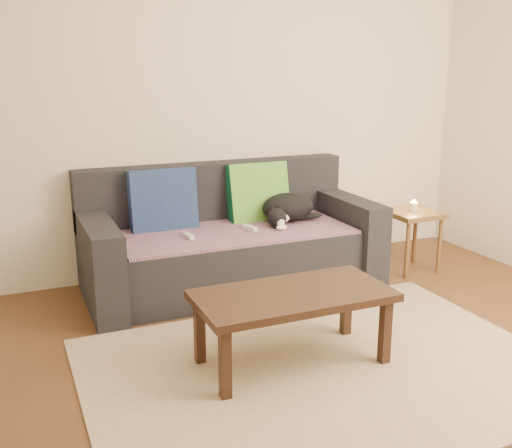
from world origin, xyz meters
name	(u,v)px	position (x,y,z in m)	size (l,w,h in m)	color
ground	(339,383)	(0.00, 0.00, 0.00)	(4.50, 4.50, 0.00)	brown
back_wall	(208,104)	(0.00, 2.00, 1.30)	(4.50, 0.04, 2.60)	beige
sofa	(230,244)	(0.00, 1.57, 0.31)	(2.10, 0.94, 0.87)	#232328
throw_blanket	(234,232)	(0.00, 1.48, 0.43)	(1.66, 0.74, 0.02)	#402547
cushion_navy	(163,203)	(-0.44, 1.74, 0.63)	(0.48, 0.12, 0.48)	#111949
cushion_green	(258,194)	(0.30, 1.74, 0.63)	(0.47, 0.12, 0.47)	#0C5231
cat	(287,208)	(0.46, 1.56, 0.54)	(0.49, 0.42, 0.21)	black
wii_remote_a	(188,236)	(-0.36, 1.43, 0.46)	(0.15, 0.04, 0.03)	white
wii_remote_b	(250,228)	(0.11, 1.45, 0.46)	(0.15, 0.04, 0.03)	white
side_table	(413,222)	(1.44, 1.32, 0.40)	(0.38, 0.38, 0.48)	brown
candle	(414,206)	(1.44, 1.32, 0.52)	(0.06, 0.06, 0.09)	beige
rug	(325,369)	(0.00, 0.15, 0.01)	(2.50, 1.80, 0.01)	tan
coffee_table	(293,301)	(-0.13, 0.28, 0.37)	(1.05, 0.52, 0.42)	#321D13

